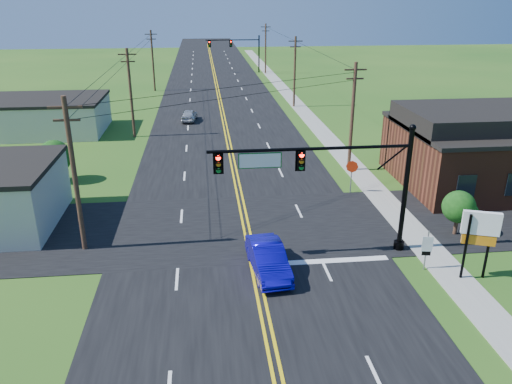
{
  "coord_description": "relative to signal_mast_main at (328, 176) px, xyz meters",
  "views": [
    {
      "loc": [
        -2.33,
        -16.9,
        13.9
      ],
      "look_at": [
        0.6,
        10.0,
        3.17
      ],
      "focal_mm": 35.0,
      "sensor_mm": 36.0,
      "label": 1
    }
  ],
  "objects": [
    {
      "name": "signal_mast_main",
      "position": [
        0.0,
        0.0,
        0.0
      ],
      "size": [
        11.3,
        0.6,
        7.48
      ],
      "color": "black",
      "rests_on": "ground"
    },
    {
      "name": "pylon_sign",
      "position": [
        7.1,
        -3.51,
        -1.98
      ],
      "size": [
        1.82,
        0.87,
        3.8
      ],
      "rotation": [
        0.0,
        0.0,
        -0.35
      ],
      "color": "black",
      "rests_on": "ground"
    },
    {
      "name": "tree_right_back",
      "position": [
        11.66,
        18.0,
        -2.15
      ],
      "size": [
        3.0,
        3.0,
        4.1
      ],
      "color": "#321F17",
      "rests_on": "ground"
    },
    {
      "name": "road_main",
      "position": [
        -4.34,
        42.0,
        -4.73
      ],
      "size": [
        16.0,
        220.0,
        0.04
      ],
      "primitive_type": "cube",
      "color": "black",
      "rests_on": "ground"
    },
    {
      "name": "shrub_corner",
      "position": [
        8.66,
        1.5,
        -2.9
      ],
      "size": [
        2.0,
        2.0,
        2.86
      ],
      "color": "#321F17",
      "rests_on": "ground"
    },
    {
      "name": "tree_left",
      "position": [
        -18.34,
        14.0,
        -2.59
      ],
      "size": [
        2.4,
        2.4,
        3.37
      ],
      "color": "#321F17",
      "rests_on": "ground"
    },
    {
      "name": "sidewalk",
      "position": [
        6.16,
        32.0,
        -4.71
      ],
      "size": [
        2.0,
        160.0,
        0.08
      ],
      "primitive_type": "cube",
      "color": "gray",
      "rests_on": "ground"
    },
    {
      "name": "blue_car",
      "position": [
        -3.5,
        -1.79,
        -3.96
      ],
      "size": [
        2.11,
        4.92,
        1.58
      ],
      "primitive_type": "imported",
      "rotation": [
        0.0,
        0.0,
        0.09
      ],
      "color": "#0E07A5",
      "rests_on": "ground"
    },
    {
      "name": "utility_pole_left_b",
      "position": [
        -13.84,
        27.0,
        -0.03
      ],
      "size": [
        1.8,
        0.28,
        9.0
      ],
      "color": "#321F17",
      "rests_on": "ground"
    },
    {
      "name": "utility_pole_left_a",
      "position": [
        -13.84,
        2.0,
        -0.03
      ],
      "size": [
        1.8,
        0.28,
        9.0
      ],
      "color": "#321F17",
      "rests_on": "ground"
    },
    {
      "name": "road_cross",
      "position": [
        -4.34,
        4.0,
        -4.73
      ],
      "size": [
        70.0,
        10.0,
        0.04
      ],
      "primitive_type": "cube",
      "color": "black",
      "rests_on": "ground"
    },
    {
      "name": "route_sign",
      "position": [
        4.96,
        -2.42,
        -3.4
      ],
      "size": [
        0.57,
        0.14,
        2.31
      ],
      "rotation": [
        0.0,
        0.0,
        -0.17
      ],
      "color": "slate",
      "rests_on": "ground"
    },
    {
      "name": "utility_pole_right_b",
      "position": [
        5.46,
        40.0,
        -0.03
      ],
      "size": [
        1.8,
        0.28,
        9.0
      ],
      "color": "#321F17",
      "rests_on": "ground"
    },
    {
      "name": "brick_building",
      "position": [
        15.66,
        10.0,
        -2.4
      ],
      "size": [
        14.2,
        11.2,
        4.7
      ],
      "color": "#582819",
      "rests_on": "ground"
    },
    {
      "name": "utility_pole_right_c",
      "position": [
        5.46,
        70.0,
        -0.03
      ],
      "size": [
        1.8,
        0.28,
        9.0
      ],
      "color": "#321F17",
      "rests_on": "ground"
    },
    {
      "name": "stop_sign",
      "position": [
        4.16,
        8.98,
        -2.91
      ],
      "size": [
        0.87,
        0.36,
        2.55
      ],
      "rotation": [
        0.0,
        0.0,
        -0.35
      ],
      "color": "slate",
      "rests_on": "ground"
    },
    {
      "name": "cream_bldg_far",
      "position": [
        -23.34,
        30.0,
        -2.89
      ],
      "size": [
        12.2,
        9.2,
        3.7
      ],
      "color": "#BAB49E",
      "rests_on": "ground"
    },
    {
      "name": "utility_pole_right_a",
      "position": [
        5.46,
        14.0,
        -0.03
      ],
      "size": [
        1.8,
        0.28,
        9.0
      ],
      "color": "#321F17",
      "rests_on": "ground"
    },
    {
      "name": "utility_pole_left_c",
      "position": [
        -13.84,
        54.0,
        -0.03
      ],
      "size": [
        1.8,
        0.28,
        9.0
      ],
      "color": "#321F17",
      "rests_on": "ground"
    },
    {
      "name": "distant_car",
      "position": [
        -8.22,
        33.35,
        -4.08
      ],
      "size": [
        2.06,
        4.11,
        1.34
      ],
      "primitive_type": "imported",
      "rotation": [
        0.0,
        0.0,
        3.02
      ],
      "color": "#B4B4B9",
      "rests_on": "ground"
    },
    {
      "name": "ground",
      "position": [
        -4.34,
        -8.0,
        -4.75
      ],
      "size": [
        260.0,
        260.0,
        0.0
      ],
      "primitive_type": "plane",
      "color": "#214E16",
      "rests_on": "ground"
    },
    {
      "name": "signal_mast_far",
      "position": [
        0.1,
        72.0,
        -0.2
      ],
      "size": [
        10.98,
        0.6,
        7.48
      ],
      "color": "black",
      "rests_on": "ground"
    }
  ]
}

